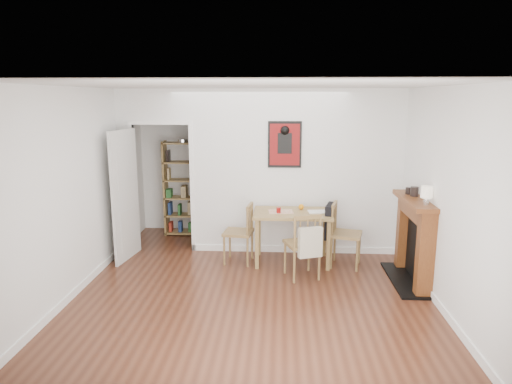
# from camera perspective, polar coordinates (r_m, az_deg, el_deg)

# --- Properties ---
(ground) EXTENTS (5.20, 5.20, 0.00)m
(ground) POSITION_cam_1_polar(r_m,az_deg,el_deg) (6.25, -0.27, -11.50)
(ground) COLOR #572D1C
(ground) RESTS_ON ground
(room_shell) EXTENTS (5.20, 5.20, 5.20)m
(room_shell) POSITION_cam_1_polar(r_m,az_deg,el_deg) (7.18, 1.16, 2.37)
(room_shell) COLOR white
(room_shell) RESTS_ON ground
(dining_table) EXTENTS (1.16, 0.74, 0.79)m
(dining_table) POSITION_cam_1_polar(r_m,az_deg,el_deg) (6.86, 4.57, -3.27)
(dining_table) COLOR #A0864A
(dining_table) RESTS_ON ground
(chair_left) EXTENTS (0.51, 0.51, 0.92)m
(chair_left) POSITION_cam_1_polar(r_m,az_deg,el_deg) (6.91, -2.23, -5.15)
(chair_left) COLOR olive
(chair_left) RESTS_ON ground
(chair_right) EXTENTS (0.64, 0.58, 0.96)m
(chair_right) POSITION_cam_1_polar(r_m,az_deg,el_deg) (6.87, 11.02, -5.14)
(chair_right) COLOR olive
(chair_right) RESTS_ON ground
(chair_front) EXTENTS (0.60, 0.64, 0.94)m
(chair_front) POSITION_cam_1_polar(r_m,az_deg,el_deg) (6.37, 5.84, -6.52)
(chair_front) COLOR olive
(chair_front) RESTS_ON ground
(bookshelf) EXTENTS (0.72, 0.29, 1.71)m
(bookshelf) POSITION_cam_1_polar(r_m,az_deg,el_deg) (8.33, -8.96, 0.37)
(bookshelf) COLOR #A0864A
(bookshelf) RESTS_ON ground
(fireplace) EXTENTS (0.45, 1.25, 1.16)m
(fireplace) POSITION_cam_1_polar(r_m,az_deg,el_deg) (6.52, 19.26, -5.43)
(fireplace) COLOR brown
(fireplace) RESTS_ON ground
(red_glass) EXTENTS (0.07, 0.07, 0.08)m
(red_glass) POSITION_cam_1_polar(r_m,az_deg,el_deg) (6.75, 2.84, -2.30)
(red_glass) COLOR maroon
(red_glass) RESTS_ON dining_table
(orange_fruit) EXTENTS (0.08, 0.08, 0.08)m
(orange_fruit) POSITION_cam_1_polar(r_m,az_deg,el_deg) (6.99, 5.68, -1.86)
(orange_fruit) COLOR orange
(orange_fruit) RESTS_ON dining_table
(placemat) EXTENTS (0.39, 0.31, 0.00)m
(placemat) POSITION_cam_1_polar(r_m,az_deg,el_deg) (6.84, 3.12, -2.46)
(placemat) COLOR beige
(placemat) RESTS_ON dining_table
(notebook) EXTENTS (0.29, 0.23, 0.01)m
(notebook) POSITION_cam_1_polar(r_m,az_deg,el_deg) (6.87, 7.68, -2.45)
(notebook) COLOR white
(notebook) RESTS_ON dining_table
(mantel_lamp) EXTENTS (0.15, 0.15, 0.23)m
(mantel_lamp) POSITION_cam_1_polar(r_m,az_deg,el_deg) (6.04, 20.56, -0.14)
(mantel_lamp) COLOR silver
(mantel_lamp) RESTS_ON fireplace
(ceramic_jar_a) EXTENTS (0.11, 0.11, 0.13)m
(ceramic_jar_a) POSITION_cam_1_polar(r_m,az_deg,el_deg) (6.50, 19.18, 0.06)
(ceramic_jar_a) COLOR black
(ceramic_jar_a) RESTS_ON fireplace
(ceramic_jar_b) EXTENTS (0.08, 0.08, 0.09)m
(ceramic_jar_b) POSITION_cam_1_polar(r_m,az_deg,el_deg) (6.61, 18.49, 0.15)
(ceramic_jar_b) COLOR black
(ceramic_jar_b) RESTS_ON fireplace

